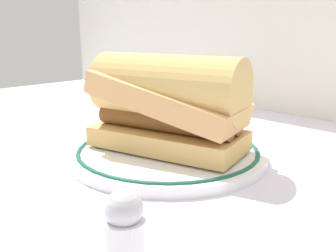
% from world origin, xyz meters
% --- Properties ---
extents(ground_plane, '(1.50, 1.50, 0.00)m').
position_xyz_m(ground_plane, '(0.00, 0.00, 0.00)').
color(ground_plane, silver).
extents(plate, '(0.27, 0.27, 0.01)m').
position_xyz_m(plate, '(0.02, 0.03, 0.01)').
color(plate, white).
rests_on(plate, ground_plane).
extents(sausage_sandwich, '(0.22, 0.15, 0.13)m').
position_xyz_m(sausage_sandwich, '(0.02, 0.03, 0.08)').
color(sausage_sandwich, tan).
rests_on(sausage_sandwich, plate).
extents(drinking_glass, '(0.07, 0.07, 0.10)m').
position_xyz_m(drinking_glass, '(-0.10, 0.22, 0.04)').
color(drinking_glass, silver).
rests_on(drinking_glass, ground_plane).
extents(salt_shaker, '(0.03, 0.03, 0.07)m').
position_xyz_m(salt_shaker, '(0.19, -0.19, 0.04)').
color(salt_shaker, white).
rests_on(salt_shaker, ground_plane).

